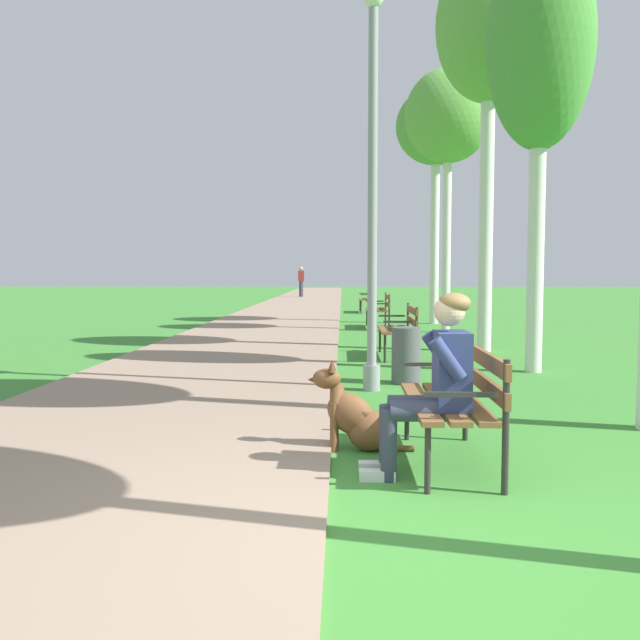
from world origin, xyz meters
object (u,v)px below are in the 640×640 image
at_px(park_bench_furthest, 369,297).
at_px(dog_brown, 357,417).
at_px(birch_tree_fourth, 489,31).
at_px(pedestrian_distant, 301,282).
at_px(lamp_post_near, 373,183).
at_px(birch_tree_fifth, 448,118).
at_px(park_bench_far, 380,307).
at_px(park_bench_near, 458,394).
at_px(park_bench_mid, 401,326).
at_px(person_seated_on_near_bench, 435,377).
at_px(birch_tree_sixth, 436,129).
at_px(litter_bin, 406,355).
at_px(birch_tree_third, 540,45).

distance_m(park_bench_furthest, dog_brown, 18.02).
distance_m(dog_brown, birch_tree_fourth, 8.80).
xyz_separation_m(park_bench_furthest, pedestrian_distant, (-3.14, 13.51, 0.33)).
height_order(park_bench_furthest, lamp_post_near, lamp_post_near).
height_order(dog_brown, birch_tree_fifth, birch_tree_fifth).
relative_size(park_bench_far, birch_tree_fourth, 0.22).
height_order(park_bench_near, park_bench_mid, same).
bearing_deg(person_seated_on_near_bench, park_bench_near, 57.81).
height_order(park_bench_mid, pedestrian_distant, pedestrian_distant).
distance_m(park_bench_near, park_bench_far, 12.00).
relative_size(birch_tree_fifth, birch_tree_sixth, 0.96).
distance_m(park_bench_near, litter_bin, 3.57).
height_order(park_bench_furthest, birch_tree_fourth, birch_tree_fourth).
bearing_deg(birch_tree_sixth, park_bench_far, -137.02).
height_order(park_bench_far, person_seated_on_near_bench, person_seated_on_near_bench).
bearing_deg(birch_tree_fourth, lamp_post_near, -117.98).
bearing_deg(birch_tree_sixth, park_bench_mid, -101.67).
xyz_separation_m(lamp_post_near, birch_tree_sixth, (2.10, 10.37, 2.70)).
bearing_deg(pedestrian_distant, park_bench_mid, -82.95).
height_order(park_bench_mid, person_seated_on_near_bench, person_seated_on_near_bench).
height_order(park_bench_far, birch_tree_sixth, birch_tree_sixth).
bearing_deg(park_bench_near, pedestrian_distant, 95.49).
distance_m(park_bench_near, birch_tree_third, 6.29).
relative_size(birch_tree_third, birch_tree_fifth, 1.01).
distance_m(park_bench_mid, birch_tree_fourth, 5.25).
bearing_deg(park_bench_mid, litter_bin, -93.38).
bearing_deg(dog_brown, birch_tree_third, 59.20).
height_order(dog_brown, litter_bin, dog_brown).
bearing_deg(person_seated_on_near_bench, pedestrian_distant, 95.07).
height_order(park_bench_mid, birch_tree_third, birch_tree_third).
bearing_deg(pedestrian_distant, person_seated_on_near_bench, -84.93).
bearing_deg(person_seated_on_near_bench, birch_tree_fourth, 75.95).
xyz_separation_m(birch_tree_fourth, pedestrian_distant, (-4.70, 24.81, -4.61)).
distance_m(birch_tree_sixth, litter_bin, 11.06).
height_order(dog_brown, lamp_post_near, lamp_post_near).
distance_m(birch_tree_fifth, pedestrian_distant, 21.97).
relative_size(park_bench_far, birch_tree_sixth, 0.24).
bearing_deg(birch_tree_fifth, park_bench_furthest, 100.74).
height_order(birch_tree_fifth, litter_bin, birch_tree_fifth).
xyz_separation_m(lamp_post_near, pedestrian_distant, (-2.57, 28.81, -1.57)).
distance_m(park_bench_near, person_seated_on_near_bench, 0.42).
xyz_separation_m(park_bench_near, litter_bin, (-0.04, 3.56, -0.16)).
bearing_deg(pedestrian_distant, dog_brown, -85.75).
xyz_separation_m(birch_tree_third, pedestrian_distant, (-4.88, 27.26, -3.58)).
xyz_separation_m(park_bench_mid, birch_tree_sixth, (1.49, 7.23, 4.60)).
distance_m(birch_tree_third, litter_bin, 4.59).
height_order(park_bench_far, lamp_post_near, lamp_post_near).
bearing_deg(birch_tree_third, park_bench_near, -111.57).
xyz_separation_m(dog_brown, birch_tree_third, (2.53, 4.25, 4.16)).
bearing_deg(litter_bin, lamp_post_near, -130.64).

